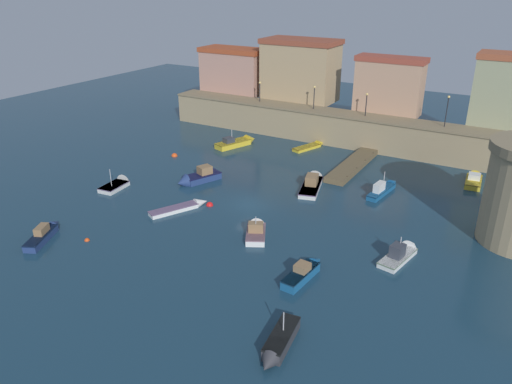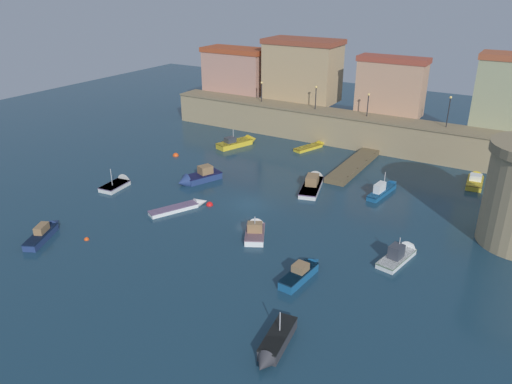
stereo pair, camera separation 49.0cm
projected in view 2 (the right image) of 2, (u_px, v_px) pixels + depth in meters
ground_plane at (251, 205)px, 50.54m from camera, size 130.68×130.68×0.00m
quay_wall at (340, 128)px, 68.27m from camera, size 52.97×4.12×4.40m
old_town_backdrop at (331, 76)px, 70.99m from camera, size 48.28×6.22×8.99m
pier_dock at (354, 165)px, 60.14m from camera, size 2.35×12.53×0.70m
quay_lamp_0 at (262, 88)px, 72.54m from camera, size 0.32×0.32×2.95m
quay_lamp_1 at (316, 94)px, 68.36m from camera, size 0.32×0.32×3.23m
quay_lamp_2 at (368, 101)px, 64.85m from camera, size 0.32×0.32×3.05m
quay_lamp_3 at (449, 107)px, 59.88m from camera, size 0.32×0.32×3.85m
moored_boat_0 at (313, 182)px, 55.03m from camera, size 3.68×7.43×2.13m
moored_boat_1 at (183, 207)px, 49.54m from camera, size 3.80×6.14×1.10m
moored_boat_2 at (401, 253)px, 40.95m from camera, size 2.47×5.57×2.58m
moored_boat_3 at (313, 146)px, 67.22m from camera, size 2.97×5.64×1.15m
moored_boat_4 at (255, 230)px, 44.66m from camera, size 3.50×4.67×2.63m
moored_boat_5 at (475, 180)px, 55.64m from camera, size 1.99×4.98×1.70m
moored_boat_6 at (45, 232)px, 44.22m from camera, size 3.38×5.43×1.54m
moored_boat_7 at (240, 142)px, 68.21m from camera, size 3.78×6.62×2.93m
moored_boat_8 at (274, 344)px, 30.69m from camera, size 1.88×5.14×2.38m
moored_boat_9 at (197, 177)px, 56.01m from camera, size 3.69×5.56×2.15m
moored_boat_10 at (385, 189)px, 53.23m from camera, size 1.90×6.54×2.69m
moored_boat_11 at (303, 271)px, 38.22m from camera, size 1.61×5.23×1.53m
moored_boat_12 at (120, 183)px, 55.05m from camera, size 2.21×4.35×3.02m
mooring_buoy_0 at (87, 240)px, 43.82m from camera, size 0.46×0.46×0.46m
mooring_buoy_1 at (176, 156)px, 64.33m from camera, size 0.79×0.79×0.79m
mooring_buoy_2 at (210, 205)px, 50.44m from camera, size 0.72×0.72×0.72m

